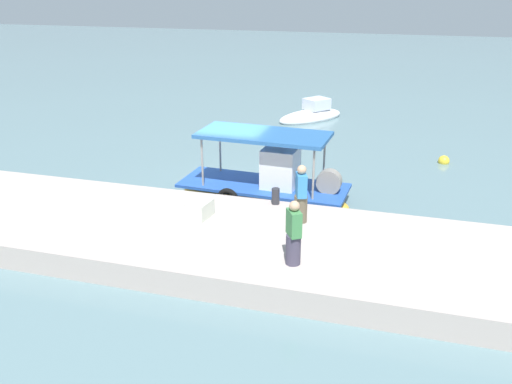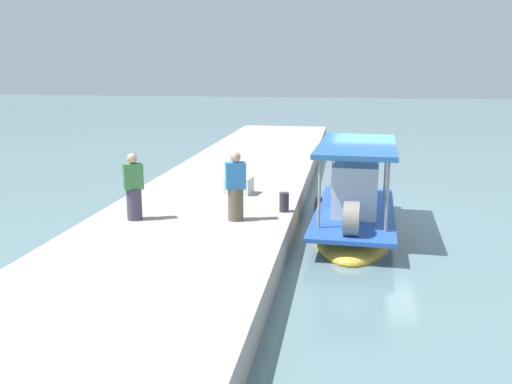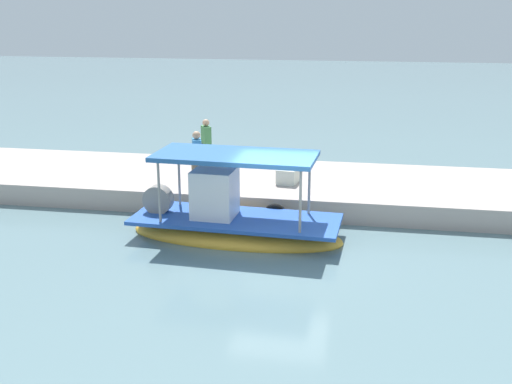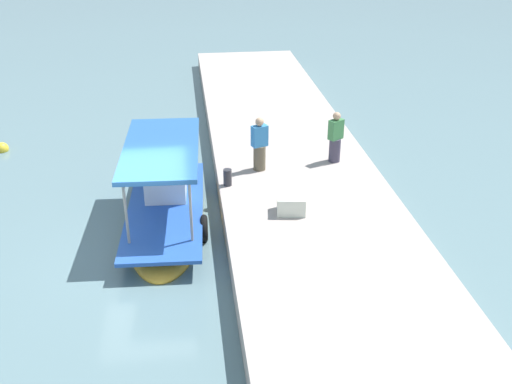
# 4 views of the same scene
# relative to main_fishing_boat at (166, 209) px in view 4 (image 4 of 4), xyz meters

# --- Properties ---
(ground_plane) EXTENTS (120.00, 120.00, 0.00)m
(ground_plane) POSITION_rel_main_fishing_boat_xyz_m (-1.44, 0.64, -0.41)
(ground_plane) COLOR slate
(dock_quay) EXTENTS (36.00, 4.88, 0.67)m
(dock_quay) POSITION_rel_main_fishing_boat_xyz_m (-1.44, -3.95, -0.08)
(dock_quay) COLOR #B4A49C
(dock_quay) RESTS_ON ground_plane
(main_fishing_boat) EXTENTS (5.90, 2.30, 2.68)m
(main_fishing_boat) POSITION_rel_main_fishing_boat_xyz_m (0.00, 0.00, 0.00)
(main_fishing_boat) COLOR gold
(main_fishing_boat) RESTS_ON ground_plane
(fisherman_near_bollard) EXTENTS (0.47, 0.53, 1.65)m
(fisherman_near_bollard) POSITION_rel_main_fishing_boat_xyz_m (1.74, -2.82, 1.01)
(fisherman_near_bollard) COLOR brown
(fisherman_near_bollard) RESTS_ON dock_quay
(fisherman_by_crate) EXTENTS (0.49, 0.52, 1.61)m
(fisherman_by_crate) POSITION_rel_main_fishing_boat_xyz_m (2.06, -5.22, 0.99)
(fisherman_by_crate) COLOR #413C4F
(fisherman_by_crate) RESTS_ON dock_quay
(mooring_bollard) EXTENTS (0.24, 0.24, 0.49)m
(mooring_bollard) POSITION_rel_main_fishing_boat_xyz_m (0.76, -1.77, 0.50)
(mooring_bollard) COLOR #2D2D33
(mooring_bollard) RESTS_ON dock_quay
(cargo_crate) EXTENTS (0.69, 0.81, 0.47)m
(cargo_crate) POSITION_rel_main_fishing_boat_xyz_m (-1.08, -3.28, 0.50)
(cargo_crate) COLOR silver
(cargo_crate) RESTS_ON dock_quay
(marker_buoy) EXTENTS (0.45, 0.45, 0.45)m
(marker_buoy) POSITION_rel_main_fishing_boat_xyz_m (5.87, 5.84, -0.32)
(marker_buoy) COLOR yellow
(marker_buoy) RESTS_ON ground_plane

